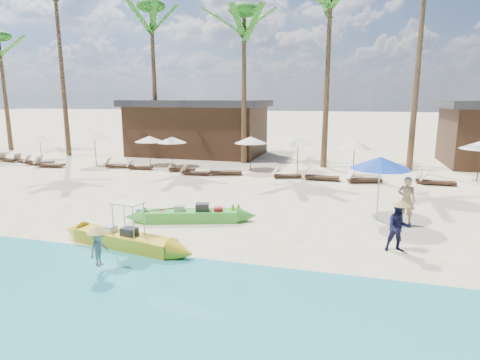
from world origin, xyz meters
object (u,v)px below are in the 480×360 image
(yellow_canoe, at_px, (124,240))
(tourist, at_px, (406,200))
(blue_umbrella, at_px, (380,163))
(green_canoe, at_px, (191,216))

(yellow_canoe, bearing_deg, tourist, 40.23)
(tourist, bearing_deg, blue_umbrella, 9.08)
(yellow_canoe, bearing_deg, green_canoe, 82.09)
(yellow_canoe, xyz_separation_m, blue_umbrella, (7.63, 5.09, 1.93))
(green_canoe, height_order, blue_umbrella, blue_umbrella)
(green_canoe, bearing_deg, yellow_canoe, -125.86)
(green_canoe, relative_size, yellow_canoe, 0.95)
(yellow_canoe, relative_size, tourist, 3.21)
(yellow_canoe, bearing_deg, blue_umbrella, 44.17)
(green_canoe, relative_size, blue_umbrella, 2.21)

